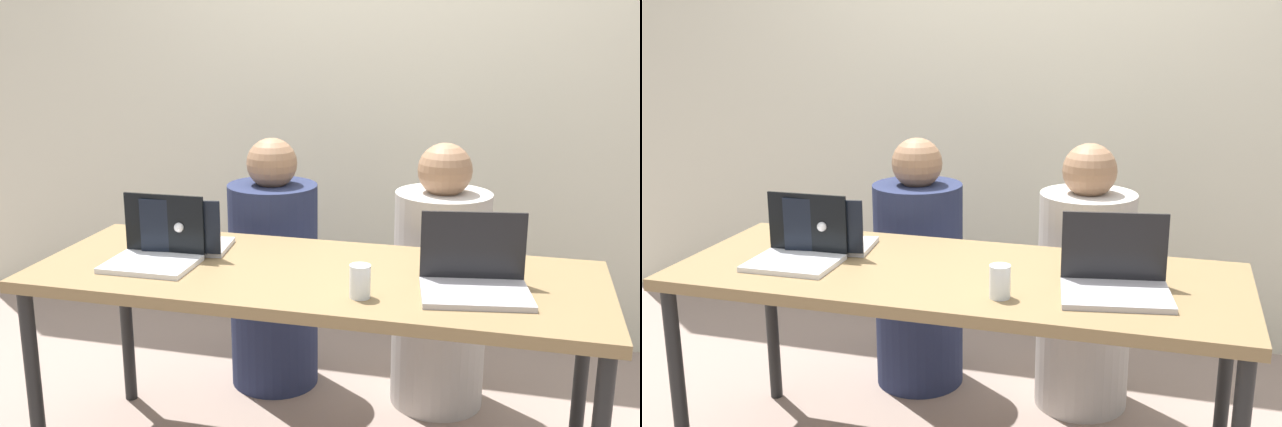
{
  "view_description": "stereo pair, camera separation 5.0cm",
  "coord_description": "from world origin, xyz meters",
  "views": [
    {
      "loc": [
        0.63,
        -2.27,
        1.57
      ],
      "look_at": [
        0.0,
        0.07,
        0.93
      ],
      "focal_mm": 42.0,
      "sensor_mm": 36.0,
      "label": 1
    },
    {
      "loc": [
        0.68,
        -2.26,
        1.57
      ],
      "look_at": [
        0.0,
        0.07,
        0.93
      ],
      "focal_mm": 42.0,
      "sensor_mm": 36.0,
      "label": 2
    }
  ],
  "objects": [
    {
      "name": "back_wall",
      "position": [
        0.0,
        1.4,
        1.19
      ],
      "size": [
        4.92,
        0.1,
        2.38
      ],
      "primitive_type": "cube",
      "color": "beige",
      "rests_on": "ground"
    },
    {
      "name": "person_on_left",
      "position": [
        -0.36,
        0.63,
        0.48
      ],
      "size": [
        0.42,
        0.42,
        1.09
      ],
      "rotation": [
        0.0,
        0.0,
        3.02
      ],
      "color": "#242C4C",
      "rests_on": "ground"
    },
    {
      "name": "desk",
      "position": [
        0.0,
        0.0,
        0.69
      ],
      "size": [
        1.89,
        0.72,
        0.75
      ],
      "color": "olive",
      "rests_on": "ground"
    },
    {
      "name": "laptop_front_right",
      "position": [
        0.53,
        -0.06,
        0.8
      ],
      "size": [
        0.36,
        0.3,
        0.23
      ],
      "rotation": [
        0.0,
        0.0,
        0.17
      ],
      "color": "#B6B1B7",
      "rests_on": "desk"
    },
    {
      "name": "laptop_front_left",
      "position": [
        -0.55,
        -0.06,
        0.8
      ],
      "size": [
        0.3,
        0.26,
        0.22
      ],
      "rotation": [
        0.0,
        0.0,
        0.02
      ],
      "color": "silver",
      "rests_on": "desk"
    },
    {
      "name": "person_on_right",
      "position": [
        0.36,
        0.63,
        0.49
      ],
      "size": [
        0.45,
        0.45,
        1.1
      ],
      "rotation": [
        0.0,
        0.0,
        3.35
      ],
      "color": "#BDB5AE",
      "rests_on": "ground"
    },
    {
      "name": "water_glass_right",
      "position": [
        0.2,
        -0.2,
        0.8
      ],
      "size": [
        0.06,
        0.06,
        0.1
      ],
      "color": "white",
      "rests_on": "desk"
    },
    {
      "name": "laptop_back_left",
      "position": [
        -0.5,
        0.09,
        0.8
      ],
      "size": [
        0.31,
        0.26,
        0.21
      ],
      "rotation": [
        0.0,
        0.0,
        3.28
      ],
      "color": "silver",
      "rests_on": "desk"
    }
  ]
}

